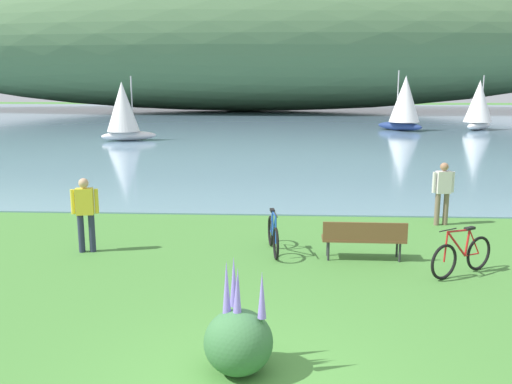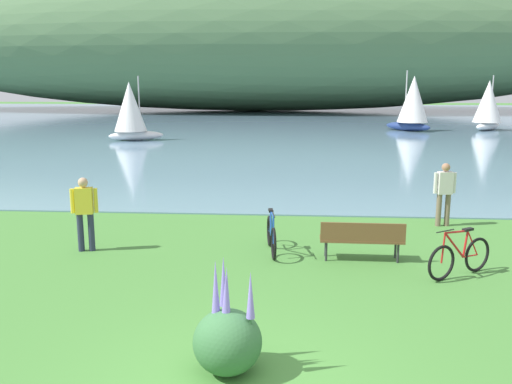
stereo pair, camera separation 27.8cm
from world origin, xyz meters
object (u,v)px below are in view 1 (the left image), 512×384
bicycle_leaning_near_bench (462,256)px  person_on_the_grass (85,210)px  bicycle_beside_path (273,235)px  sailboat_nearest_to_shore (404,103)px  park_bench_near_camera (364,237)px  sailboat_toward_hillside (479,104)px  person_at_shoreline (443,190)px  sailboat_mid_bay (123,111)px

bicycle_leaning_near_bench → person_on_the_grass: person_on_the_grass is taller
bicycle_beside_path → sailboat_nearest_to_shore: sailboat_nearest_to_shore is taller
park_bench_near_camera → bicycle_beside_path: (-1.98, 0.45, -0.12)m
sailboat_nearest_to_shore → bicycle_leaning_near_bench: bearing=-99.9°
sailboat_nearest_to_shore → sailboat_toward_hillside: (6.12, 1.07, -0.17)m
person_at_shoreline → person_on_the_grass: same height
sailboat_toward_hillside → bicycle_beside_path: bearing=-115.4°
person_on_the_grass → sailboat_mid_bay: 24.38m
park_bench_near_camera → person_on_the_grass: size_ratio=1.06×
bicycle_beside_path → person_at_shoreline: person_at_shoreline is taller
park_bench_near_camera → bicycle_leaning_near_bench: 2.02m
person_at_shoreline → bicycle_beside_path: bearing=-149.2°
park_bench_near_camera → sailboat_mid_bay: 26.86m
bicycle_beside_path → bicycle_leaning_near_bench: bearing=-18.7°
bicycle_leaning_near_bench → sailboat_toward_hillside: sailboat_toward_hillside is taller
bicycle_leaning_near_bench → sailboat_toward_hillside: (11.90, 34.32, 1.67)m
person_at_shoreline → sailboat_toward_hillside: 32.37m
person_on_the_grass → park_bench_near_camera: bearing=-2.4°
park_bench_near_camera → bicycle_beside_path: bicycle_beside_path is taller
sailboat_nearest_to_shore → person_at_shoreline: bearing=-99.9°
sailboat_nearest_to_shore → sailboat_toward_hillside: sailboat_nearest_to_shore is taller
bicycle_leaning_near_bench → sailboat_nearest_to_shore: sailboat_nearest_to_shore is taller
bicycle_beside_path → person_at_shoreline: 5.28m
person_at_shoreline → sailboat_toward_hillside: bearing=69.7°
person_on_the_grass → sailboat_mid_bay: sailboat_mid_bay is taller
person_at_shoreline → sailboat_nearest_to_shore: 29.74m
person_on_the_grass → sailboat_toward_hillside: size_ratio=0.40×
sailboat_mid_bay → sailboat_toward_hillside: bearing=20.3°
park_bench_near_camera → person_at_shoreline: bearing=51.1°
park_bench_near_camera → person_at_shoreline: size_ratio=1.06×
bicycle_leaning_near_bench → person_at_shoreline: bearing=80.1°
bicycle_leaning_near_bench → person_on_the_grass: bearing=172.2°
sailboat_toward_hillside → bicycle_leaning_near_bench: bearing=-109.1°
park_bench_near_camera → person_at_shoreline: (2.52, 3.13, 0.46)m
person_at_shoreline → sailboat_mid_bay: (-14.77, 20.73, 1.03)m
bicycle_leaning_near_bench → person_at_shoreline: (0.69, 3.97, 0.58)m
bicycle_leaning_near_bench → person_at_shoreline: person_at_shoreline is taller
sailboat_nearest_to_shore → sailboat_mid_bay: size_ratio=1.12×
park_bench_near_camera → bicycle_leaning_near_bench: bearing=-24.7°
park_bench_near_camera → sailboat_toward_hillside: 36.22m
sailboat_nearest_to_shore → park_bench_near_camera: bearing=-103.2°
bicycle_beside_path → park_bench_near_camera: bearing=-12.7°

